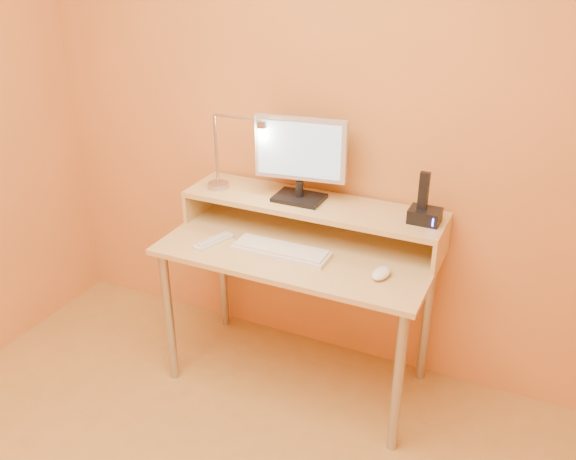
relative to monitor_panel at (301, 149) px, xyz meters
The scene contains 25 objects.
wall_back 0.22m from the monitor_panel, 68.48° to the left, with size 3.00×0.04×2.50m, color #E98A42.
desk_leg_fl 1.00m from the monitor_panel, 139.90° to the right, with size 0.04×0.04×0.69m, color #A7A7B0.
desk_leg_fr 1.07m from the monitor_panel, 33.77° to the right, with size 0.04×0.04×0.69m, color #A7A7B0.
desk_leg_bl 0.92m from the monitor_panel, 169.53° to the left, with size 0.04×0.04×0.69m, color #A7A7B0.
desk_leg_br 0.99m from the monitor_panel, ahead, with size 0.04×0.04×0.69m, color #A7A7B0.
desk_lower 0.45m from the monitor_panel, 68.48° to the right, with size 1.20×0.60×0.03m, color tan.
shelf_riser_left 0.62m from the monitor_panel, behind, with size 0.02×0.30×0.14m, color tan.
shelf_riser_right 0.73m from the monitor_panel, ahead, with size 0.02×0.30×0.14m, color tan.
desk_shelf 0.26m from the monitor_panel, ahead, with size 1.20×0.30×0.03m, color tan.
monitor_foot 0.23m from the monitor_panel, 90.00° to the right, with size 0.22×0.16×0.02m, color black.
monitor_neck 0.19m from the monitor_panel, 90.00° to the right, with size 0.04×0.04×0.07m, color black.
monitor_panel is the anchor object (origin of this frame).
monitor_back 0.02m from the monitor_panel, 90.00° to the left, with size 0.37×0.01×0.24m, color black.
monitor_screen 0.02m from the monitor_panel, 90.00° to the right, with size 0.37×0.00×0.24m, color #AAD9FF.
lamp_base 0.47m from the monitor_panel, behind, with size 0.10×0.10×0.03m, color #A7A7B0.
lamp_post 0.41m from the monitor_panel, behind, with size 0.01×0.01×0.33m, color #A7A7B0.
lamp_arm 0.31m from the monitor_panel, behind, with size 0.01×0.01×0.24m, color #A7A7B0.
lamp_head 0.20m from the monitor_panel, 166.55° to the right, with size 0.04×0.04×0.03m, color #A7A7B0.
lamp_bulb 0.19m from the monitor_panel, 166.55° to the right, with size 0.03×0.03×0.00m, color #FFEAC6.
phone_dock 0.61m from the monitor_panel, ahead, with size 0.13×0.10×0.06m, color black.
phone_handset 0.57m from the monitor_panel, ahead, with size 0.04×0.03×0.16m, color black.
phone_led 0.65m from the monitor_panel, ahead, with size 0.01×0.00×0.04m, color #242CEE.
keyboard 0.46m from the monitor_panel, 85.67° to the right, with size 0.43×0.14×0.02m, color silver.
mouse 0.66m from the monitor_panel, 28.56° to the right, with size 0.06×0.11×0.04m, color white.
remote_control 0.57m from the monitor_panel, 136.14° to the right, with size 0.05×0.20×0.02m, color silver.
Camera 1 is at (0.95, -0.98, 1.96)m, focal length 37.72 mm.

